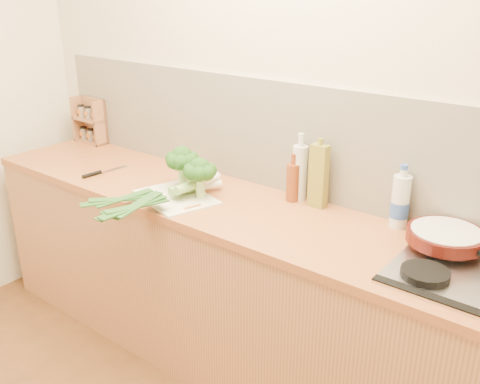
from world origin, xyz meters
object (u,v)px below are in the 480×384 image
Objects in this scene: chopping_board at (176,197)px; chefs_knife at (98,173)px; gas_hob at (479,276)px; skillet at (447,236)px; spice_rack at (91,123)px.

chopping_board is 0.58m from chefs_knife.
gas_hob is 1.94m from chefs_knife.
skillet is (1.20, 0.25, 0.06)m from chopping_board.
spice_rack is (-2.47, 0.25, 0.11)m from gas_hob.
chefs_knife is at bearing -35.37° from spice_rack.
gas_hob is 2.48m from spice_rack.
chefs_knife is at bearing -149.64° from skillet.
spice_rack reaches higher than chopping_board.
spice_rack is at bearing 179.33° from chopping_board.
skillet reaches higher than gas_hob.
gas_hob is 1.39× the size of skillet.
chefs_knife is at bearing -176.14° from gas_hob.
chopping_board is (-1.36, -0.11, -0.01)m from gas_hob.
skillet is at bearing -2.64° from spice_rack.
spice_rack reaches higher than chefs_knife.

